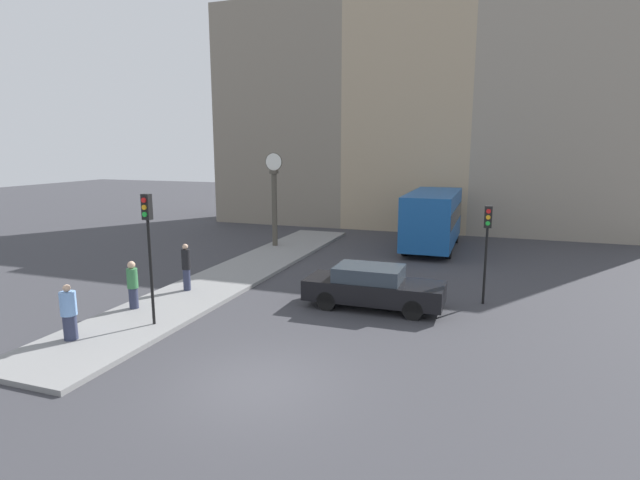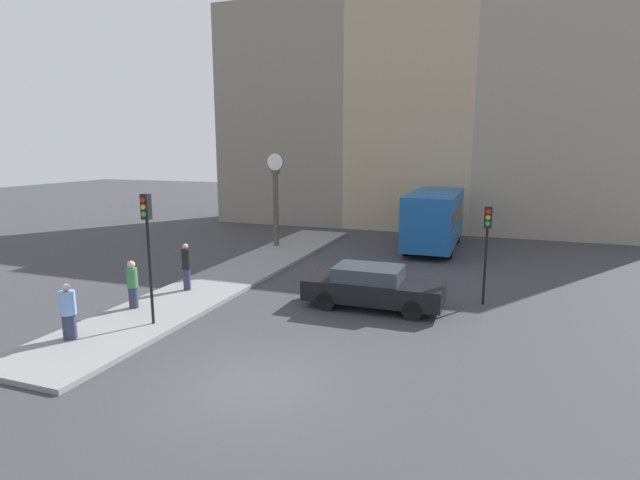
% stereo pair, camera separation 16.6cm
% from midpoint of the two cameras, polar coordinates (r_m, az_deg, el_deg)
% --- Properties ---
extents(ground_plane, '(120.00, 120.00, 0.00)m').
position_cam_midpoint_polar(ground_plane, '(12.30, -7.65, -16.05)').
color(ground_plane, '#38383D').
extents(sidewalk_corner, '(3.07, 22.23, 0.15)m').
position_cam_midpoint_polar(sidewalk_corner, '(22.25, -9.36, -3.68)').
color(sidewalk_corner, gray).
rests_on(sidewalk_corner, ground_plane).
extents(building_row, '(29.14, 5.00, 16.17)m').
position_cam_midpoint_polar(building_row, '(35.18, 11.25, 14.03)').
color(building_row, gray).
rests_on(building_row, ground_plane).
extents(sedan_car, '(4.74, 1.78, 1.47)m').
position_cam_midpoint_polar(sedan_car, '(17.36, 5.80, -5.35)').
color(sedan_car, black).
rests_on(sedan_car, ground_plane).
extents(bus_distant, '(2.50, 7.17, 3.11)m').
position_cam_midpoint_polar(bus_distant, '(27.82, 12.60, 2.59)').
color(bus_distant, '#195199').
rests_on(bus_distant, ground_plane).
extents(traffic_light_near, '(0.26, 0.24, 4.00)m').
position_cam_midpoint_polar(traffic_light_near, '(15.68, -19.31, 0.81)').
color(traffic_light_near, black).
rests_on(traffic_light_near, sidewalk_corner).
extents(traffic_light_far, '(0.26, 0.24, 3.50)m').
position_cam_midpoint_polar(traffic_light_far, '(18.25, 18.31, 0.64)').
color(traffic_light_far, black).
rests_on(traffic_light_far, ground_plane).
extents(street_clock, '(0.98, 0.38, 5.06)m').
position_cam_midpoint_polar(street_clock, '(27.31, -5.42, 4.72)').
color(street_clock, '#4C473D').
rests_on(street_clock, sidewalk_corner).
extents(pedestrian_green_hoodie, '(0.35, 0.35, 1.63)m').
position_cam_midpoint_polar(pedestrian_green_hoodie, '(17.90, -20.87, -4.80)').
color(pedestrian_green_hoodie, '#2D334C').
rests_on(pedestrian_green_hoodie, sidewalk_corner).
extents(pedestrian_blue_stripe, '(0.44, 0.44, 1.60)m').
position_cam_midpoint_polar(pedestrian_blue_stripe, '(15.80, -27.04, -7.43)').
color(pedestrian_blue_stripe, '#2D334C').
rests_on(pedestrian_blue_stripe, sidewalk_corner).
extents(pedestrian_black_jacket, '(0.32, 0.32, 1.79)m').
position_cam_midpoint_polar(pedestrian_black_jacket, '(19.49, -15.28, -2.98)').
color(pedestrian_black_jacket, '#2D334C').
rests_on(pedestrian_black_jacket, sidewalk_corner).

